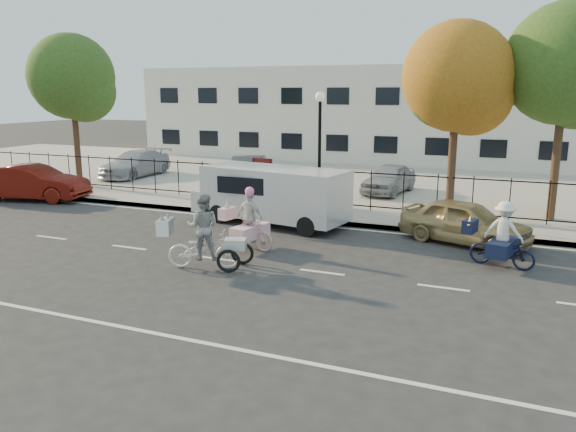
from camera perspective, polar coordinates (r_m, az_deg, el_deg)
The scene contains 22 objects.
ground at distance 15.53m, azimuth -7.05°, elevation -4.37°, with size 120.00×120.00×0.00m, color #333334.
road_markings at distance 15.53m, azimuth -7.05°, elevation -4.36°, with size 60.00×9.52×0.01m, color silver, non-canonical shape.
curb at distance 19.90m, azimuth 0.10°, elevation -0.27°, with size 60.00×0.10×0.15m, color #A8A399.
sidewalk at distance 20.86m, azimuth 1.21°, elevation 0.32°, with size 60.00×2.20×0.15m, color #A8A399.
parking_lot at distance 29.19m, azimuth 7.60°, elevation 3.76°, with size 60.00×15.60×0.15m, color #A8A399.
iron_fence at distance 21.71m, azimuth 2.28°, elevation 3.02°, with size 58.00×0.06×1.50m, color black, non-canonical shape.
building at distance 38.63m, azimuth 11.66°, elevation 10.11°, with size 34.00×10.00×6.00m, color silver.
lamppost at distance 20.91m, azimuth 3.24°, elevation 8.75°, with size 0.36×0.36×4.33m.
street_sign at distance 21.97m, azimuth -2.62°, elevation 4.50°, with size 0.85×0.06×1.80m.
zebra_trike at distance 14.63m, azimuth -8.55°, elevation -2.40°, with size 2.28×1.46×1.96m.
unicorn_bike at distance 16.26m, azimuth -3.96°, elevation -1.05°, with size 1.87×1.33×1.84m.
bull_bike at distance 15.61m, azimuth 20.90°, elevation -2.37°, with size 1.94×1.35×1.75m.
white_van at distance 19.19m, azimuth -1.67°, elevation 2.32°, with size 5.78×2.67×1.96m.
red_sedan at distance 25.85m, azimuth -24.48°, elevation 3.10°, with size 1.58×4.53×1.49m, color #58100A.
gold_sedan at distance 17.65m, azimuth 17.56°, elevation -0.58°, with size 1.57×3.90×1.33m, color tan.
pedestrian at distance 22.48m, azimuth -4.96°, elevation 3.55°, with size 0.61×0.40×1.68m, color black.
lot_car_a at distance 30.35m, azimuth -15.24°, elevation 5.16°, with size 1.85×4.56×1.32m, color #B4B5BC.
lot_car_c at distance 26.33m, azimuth -4.12°, elevation 4.56°, with size 1.46×4.19×1.38m, color #474A4F.
lot_car_d at distance 24.83m, azimuth 10.21°, elevation 3.78°, with size 1.50×3.74×1.27m, color #A1A3A8.
tree_west at distance 27.97m, azimuth -20.82°, elevation 12.71°, with size 3.86×3.86×7.07m.
tree_mid at distance 20.35m, azimuth 17.22°, elevation 12.86°, with size 3.74×3.74×6.85m.
tree_east at distance 21.19m, azimuth 26.73°, elevation 13.12°, with size 4.04×4.04×7.40m.
Camera 1 is at (7.41, -12.88, 4.51)m, focal length 35.00 mm.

